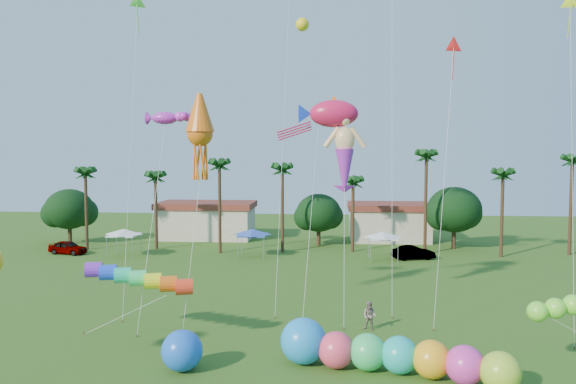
# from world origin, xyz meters

# --- Properties ---
(tree_line) EXTENTS (69.46, 8.91, 11.00)m
(tree_line) POSITION_xyz_m (3.57, 44.00, 4.28)
(tree_line) COLOR #3A2819
(tree_line) RESTS_ON ground
(buildings_row) EXTENTS (35.00, 7.00, 4.00)m
(buildings_row) POSITION_xyz_m (-3.09, 50.00, 2.00)
(buildings_row) COLOR beige
(buildings_row) RESTS_ON ground
(tent_row) EXTENTS (31.00, 4.00, 0.60)m
(tent_row) POSITION_xyz_m (-6.00, 36.33, 2.75)
(tent_row) COLOR white
(tent_row) RESTS_ON ground
(car_a) EXTENTS (4.69, 2.79, 1.50)m
(car_a) POSITION_xyz_m (-26.89, 37.00, 0.75)
(car_a) COLOR #4C4C54
(car_a) RESTS_ON ground
(car_b) EXTENTS (4.70, 2.63, 1.47)m
(car_b) POSITION_xyz_m (11.30, 36.80, 0.73)
(car_b) COLOR #4C4C54
(car_b) RESTS_ON ground
(spectator_b) EXTENTS (1.10, 1.00, 1.85)m
(spectator_b) POSITION_xyz_m (5.05, 12.38, 0.93)
(spectator_b) COLOR gray
(spectator_b) RESTS_ON ground
(caterpillar_inflatable) EXTENTS (11.98, 5.35, 2.48)m
(caterpillar_inflatable) POSITION_xyz_m (5.34, 5.30, 1.04)
(caterpillar_inflatable) COLOR #FF4365
(caterpillar_inflatable) RESTS_ON ground
(blue_ball) EXTENTS (2.15, 2.15, 2.15)m
(blue_ball) POSITION_xyz_m (-5.12, 4.85, 1.07)
(blue_ball) COLOR blue
(blue_ball) RESTS_ON ground
(rainbow_tube) EXTENTS (8.67, 2.57, 4.04)m
(rainbow_tube) POSITION_xyz_m (-7.66, 8.42, 3.56)
(rainbow_tube) COLOR #F7391B
(rainbow_tube) RESTS_ON ground
(green_worm) EXTENTS (9.03, 2.12, 3.81)m
(green_worm) POSITION_xyz_m (13.17, 6.15, 3.17)
(green_worm) COLOR #74ED34
(green_worm) RESTS_ON ground
(merman_kite) EXTENTS (2.37, 5.72, 13.55)m
(merman_kite) POSITION_xyz_m (3.49, 17.14, 10.87)
(merman_kite) COLOR #F3C38A
(merman_kite) RESTS_ON ground
(fish_kite) EXTENTS (5.50, 7.40, 15.21)m
(fish_kite) POSITION_xyz_m (2.71, 17.41, 14.11)
(fish_kite) COLOR #D21749
(fish_kite) RESTS_ON ground
(squid_kite) EXTENTS (2.42, 5.09, 15.30)m
(squid_kite) POSITION_xyz_m (-6.03, 13.19, 12.58)
(squid_kite) COLOR orange
(squid_kite) RESTS_ON ground
(lobster_kite) EXTENTS (3.51, 6.22, 14.30)m
(lobster_kite) POSITION_xyz_m (-8.81, 14.69, 13.68)
(lobster_kite) COLOR #B726C0
(lobster_kite) RESTS_ON ground
(delta_kite_red) EXTENTS (2.37, 3.86, 19.18)m
(delta_kite_red) POSITION_xyz_m (10.70, 15.93, 18.27)
(delta_kite_red) COLOR red
(delta_kite_red) RESTS_ON ground
(delta_kite_yellow) EXTENTS (1.70, 4.94, 21.54)m
(delta_kite_yellow) POSITION_xyz_m (17.58, 14.42, 20.57)
(delta_kite_yellow) COLOR #D3EF18
(delta_kite_yellow) RESTS_ON ground
(delta_kite_green) EXTENTS (1.29, 4.53, 22.71)m
(delta_kite_green) POSITION_xyz_m (-11.29, 16.67, 21.72)
(delta_kite_green) COLOR #45D031
(delta_kite_green) RESTS_ON ground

